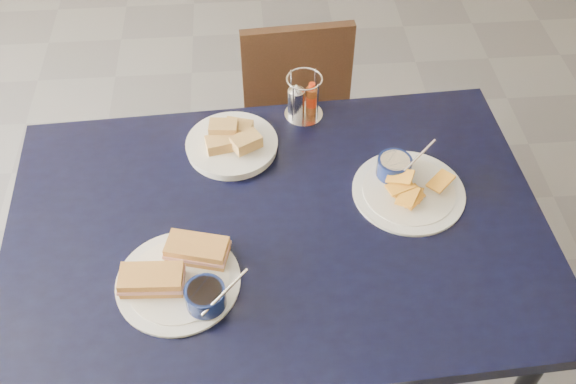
{
  "coord_description": "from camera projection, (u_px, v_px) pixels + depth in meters",
  "views": [
    {
      "loc": [
        -0.1,
        -1.02,
        1.98
      ],
      "look_at": [
        -0.02,
        0.01,
        0.82
      ],
      "focal_mm": 40.0,
      "sensor_mm": 36.0,
      "label": 1
    }
  ],
  "objects": [
    {
      "name": "bread_basket",
      "position": [
        232.0,
        143.0,
        1.74
      ],
      "size": [
        0.25,
        0.25,
        0.07
      ],
      "color": "white",
      "rests_on": "dining_table"
    },
    {
      "name": "plantain_plate",
      "position": [
        404.0,
        183.0,
        1.64
      ],
      "size": [
        0.29,
        0.29,
        0.12
      ],
      "color": "white",
      "rests_on": "dining_table"
    },
    {
      "name": "dining_table",
      "position": [
        277.0,
        238.0,
        1.62
      ],
      "size": [
        1.37,
        0.94,
        0.75
      ],
      "color": "black",
      "rests_on": "ground"
    },
    {
      "name": "sandwich_plate",
      "position": [
        182.0,
        276.0,
        1.45
      ],
      "size": [
        0.31,
        0.28,
        0.12
      ],
      "color": "white",
      "rests_on": "dining_table"
    },
    {
      "name": "ground",
      "position": [
        294.0,
        356.0,
        2.16
      ],
      "size": [
        6.0,
        6.0,
        0.0
      ],
      "primitive_type": "plane",
      "color": "#515257",
      "rests_on": "ground"
    },
    {
      "name": "condiment_caddy",
      "position": [
        302.0,
        100.0,
        1.8
      ],
      "size": [
        0.11,
        0.11,
        0.14
      ],
      "color": "silver",
      "rests_on": "dining_table"
    },
    {
      "name": "chair_far",
      "position": [
        302.0,
        125.0,
        2.25
      ],
      "size": [
        0.4,
        0.38,
        0.8
      ],
      "color": "black",
      "rests_on": "ground"
    }
  ]
}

